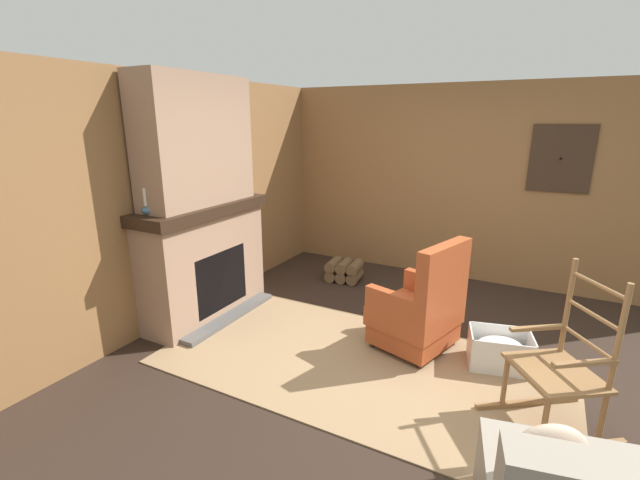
{
  "coord_description": "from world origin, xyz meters",
  "views": [
    {
      "loc": [
        0.86,
        -3.21,
        2.05
      ],
      "look_at": [
        -1.04,
        0.38,
        0.9
      ],
      "focal_mm": 24.0,
      "sensor_mm": 36.0,
      "label": 1
    }
  ],
  "objects_px": {
    "armchair": "(420,312)",
    "storage_case": "(210,193)",
    "rocking_chair": "(560,375)",
    "oil_lamp_vase": "(148,205)",
    "firewood_stack": "(344,271)",
    "laundry_basket": "(500,350)"
  },
  "relations": [
    {
      "from": "oil_lamp_vase",
      "to": "storage_case",
      "type": "height_order",
      "value": "oil_lamp_vase"
    },
    {
      "from": "oil_lamp_vase",
      "to": "storage_case",
      "type": "relative_size",
      "value": 1.13
    },
    {
      "from": "laundry_basket",
      "to": "armchair",
      "type": "bearing_deg",
      "value": -177.42
    },
    {
      "from": "rocking_chair",
      "to": "oil_lamp_vase",
      "type": "height_order",
      "value": "oil_lamp_vase"
    },
    {
      "from": "laundry_basket",
      "to": "oil_lamp_vase",
      "type": "xyz_separation_m",
      "value": [
        -2.96,
        -0.99,
        1.15
      ]
    },
    {
      "from": "rocking_chair",
      "to": "laundry_basket",
      "type": "xyz_separation_m",
      "value": [
        -0.41,
        0.63,
        -0.25
      ]
    },
    {
      "from": "armchair",
      "to": "storage_case",
      "type": "height_order",
      "value": "storage_case"
    },
    {
      "from": "storage_case",
      "to": "laundry_basket",
      "type": "bearing_deg",
      "value": 3.45
    },
    {
      "from": "armchair",
      "to": "storage_case",
      "type": "distance_m",
      "value": 2.45
    },
    {
      "from": "laundry_basket",
      "to": "rocking_chair",
      "type": "bearing_deg",
      "value": -56.93
    },
    {
      "from": "armchair",
      "to": "firewood_stack",
      "type": "height_order",
      "value": "armchair"
    },
    {
      "from": "rocking_chair",
      "to": "oil_lamp_vase",
      "type": "distance_m",
      "value": 3.51
    },
    {
      "from": "armchair",
      "to": "rocking_chair",
      "type": "height_order",
      "value": "rocking_chair"
    },
    {
      "from": "rocking_chair",
      "to": "oil_lamp_vase",
      "type": "bearing_deg",
      "value": -29.2
    },
    {
      "from": "armchair",
      "to": "rocking_chair",
      "type": "distance_m",
      "value": 1.26
    },
    {
      "from": "armchair",
      "to": "oil_lamp_vase",
      "type": "relative_size",
      "value": 4.3
    },
    {
      "from": "rocking_chair",
      "to": "storage_case",
      "type": "relative_size",
      "value": 5.3
    },
    {
      "from": "firewood_stack",
      "to": "rocking_chair",
      "type": "bearing_deg",
      "value": -37.36
    },
    {
      "from": "armchair",
      "to": "laundry_basket",
      "type": "relative_size",
      "value": 1.84
    },
    {
      "from": "rocking_chair",
      "to": "storage_case",
      "type": "xyz_separation_m",
      "value": [
        -3.37,
        0.45,
        0.89
      ]
    },
    {
      "from": "firewood_stack",
      "to": "storage_case",
      "type": "relative_size",
      "value": 2.2
    },
    {
      "from": "firewood_stack",
      "to": "laundry_basket",
      "type": "distance_m",
      "value": 2.38
    }
  ]
}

